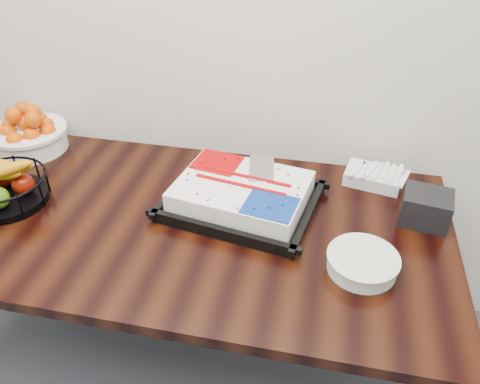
% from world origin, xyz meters
% --- Properties ---
extents(table, '(1.80, 0.90, 0.75)m').
position_xyz_m(table, '(0.00, 2.00, 0.66)').
color(table, black).
rests_on(table, ground).
extents(cake_tray, '(0.55, 0.46, 0.10)m').
position_xyz_m(cake_tray, '(0.19, 2.11, 0.80)').
color(cake_tray, black).
rests_on(cake_tray, table).
extents(tangerine_bowl, '(0.30, 0.30, 0.19)m').
position_xyz_m(tangerine_bowl, '(-0.74, 2.31, 0.83)').
color(tangerine_bowl, white).
rests_on(tangerine_bowl, table).
extents(fruit_basket, '(0.29, 0.29, 0.15)m').
position_xyz_m(fruit_basket, '(-0.62, 1.96, 0.81)').
color(fruit_basket, black).
rests_on(fruit_basket, table).
extents(plate_stack, '(0.21, 0.21, 0.05)m').
position_xyz_m(plate_stack, '(0.60, 1.88, 0.78)').
color(plate_stack, white).
rests_on(plate_stack, table).
extents(fork_bag, '(0.22, 0.17, 0.06)m').
position_xyz_m(fork_bag, '(0.64, 2.35, 0.78)').
color(fork_bag, silver).
rests_on(fork_bag, table).
extents(napkin_box, '(0.17, 0.15, 0.11)m').
position_xyz_m(napkin_box, '(0.80, 2.16, 0.80)').
color(napkin_box, black).
rests_on(napkin_box, table).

